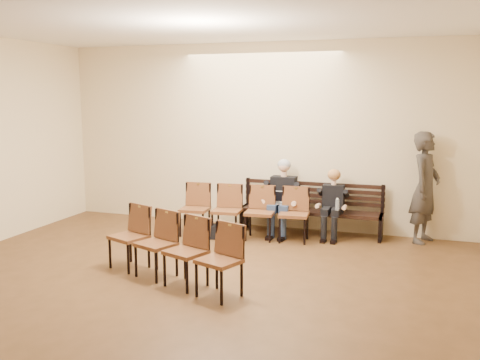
% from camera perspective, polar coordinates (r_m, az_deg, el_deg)
% --- Properties ---
extents(ground, '(10.00, 10.00, 0.00)m').
position_cam_1_polar(ground, '(6.13, -11.57, -15.49)').
color(ground, brown).
rests_on(ground, ground).
extents(room_walls, '(8.02, 10.01, 3.51)m').
position_cam_1_polar(room_walls, '(6.27, -8.68, 9.04)').
color(room_walls, beige).
rests_on(room_walls, ground).
extents(bench, '(2.60, 0.90, 0.45)m').
position_cam_1_polar(bench, '(9.89, 7.48, -4.46)').
color(bench, black).
rests_on(bench, ground).
extents(seated_man, '(0.56, 0.78, 1.36)m').
position_cam_1_polar(seated_man, '(9.78, 4.54, -1.84)').
color(seated_man, black).
rests_on(seated_man, ground).
extents(seated_woman, '(0.47, 0.64, 1.08)m').
position_cam_1_polar(seated_woman, '(9.64, 9.81, -2.95)').
color(seated_woman, black).
rests_on(seated_woman, ground).
extents(laptop, '(0.34, 0.28, 0.22)m').
position_cam_1_polar(laptop, '(9.64, 4.01, -2.71)').
color(laptop, '#B9B9BD').
rests_on(laptop, bench).
extents(water_bottle, '(0.07, 0.07, 0.22)m').
position_cam_1_polar(water_bottle, '(9.34, 10.32, -3.24)').
color(water_bottle, silver).
rests_on(water_bottle, bench).
extents(bag, '(0.36, 0.28, 0.24)m').
position_cam_1_polar(bag, '(9.55, -2.64, -5.51)').
color(bag, black).
rests_on(bag, ground).
extents(passerby, '(0.77, 0.94, 2.21)m').
position_cam_1_polar(passerby, '(9.65, 19.19, 0.08)').
color(passerby, '#37312D').
rests_on(passerby, ground).
extents(chair_row_front, '(2.34, 0.71, 0.95)m').
position_cam_1_polar(chair_row_front, '(9.48, 0.34, -3.43)').
color(chair_row_front, brown).
rests_on(chair_row_front, ground).
extents(chair_row_back, '(2.29, 1.30, 0.93)m').
position_cam_1_polar(chair_row_back, '(7.38, -7.43, -7.23)').
color(chair_row_back, brown).
rests_on(chair_row_back, ground).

